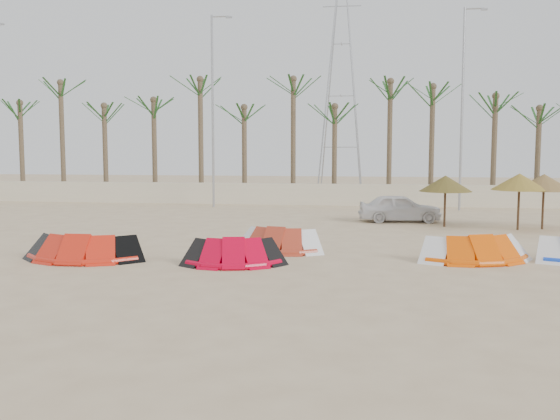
% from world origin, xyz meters
% --- Properties ---
extents(ground, '(120.00, 120.00, 0.00)m').
position_xyz_m(ground, '(0.00, 0.00, 0.00)').
color(ground, beige).
rests_on(ground, ground).
extents(boundary_wall, '(60.00, 0.30, 1.30)m').
position_xyz_m(boundary_wall, '(0.00, 22.00, 0.65)').
color(boundary_wall, beige).
rests_on(boundary_wall, ground).
extents(palm_line, '(52.00, 4.00, 7.70)m').
position_xyz_m(palm_line, '(0.67, 23.50, 6.44)').
color(palm_line, brown).
rests_on(palm_line, ground).
extents(lamp_b, '(1.25, 0.14, 11.00)m').
position_xyz_m(lamp_b, '(-5.96, 20.00, 5.77)').
color(lamp_b, '#A5A8AD').
rests_on(lamp_b, ground).
extents(lamp_c, '(1.25, 0.14, 11.00)m').
position_xyz_m(lamp_c, '(8.04, 20.00, 5.77)').
color(lamp_c, '#A5A8AD').
rests_on(lamp_c, ground).
extents(pylon, '(3.00, 3.00, 14.00)m').
position_xyz_m(pylon, '(1.00, 28.00, 0.00)').
color(pylon, '#A5A8AD').
rests_on(pylon, ground).
extents(kite_red_left, '(3.69, 1.56, 0.90)m').
position_xyz_m(kite_red_left, '(-5.64, 2.76, 0.42)').
color(kite_red_left, red).
rests_on(kite_red_left, ground).
extents(kite_red_mid, '(3.21, 2.01, 0.90)m').
position_xyz_m(kite_red_mid, '(-0.84, 2.61, 0.42)').
color(kite_red_mid, red).
rests_on(kite_red_mid, ground).
extents(kite_red_right, '(3.25, 2.05, 0.90)m').
position_xyz_m(kite_red_right, '(0.08, 5.16, 0.42)').
color(kite_red_right, '#B2361F').
rests_on(kite_red_right, ground).
extents(kite_orange, '(3.82, 2.47, 0.90)m').
position_xyz_m(kite_orange, '(6.37, 4.33, 0.42)').
color(kite_orange, '#F55404').
rests_on(kite_orange, ground).
extents(parasol_left, '(2.31, 2.31, 2.26)m').
position_xyz_m(parasol_left, '(6.37, 12.56, 1.91)').
color(parasol_left, '#4C331E').
rests_on(parasol_left, ground).
extents(parasol_mid, '(2.33, 2.33, 2.40)m').
position_xyz_m(parasol_mid, '(9.32, 11.90, 2.04)').
color(parasol_mid, '#4C331E').
rests_on(parasol_mid, ground).
extents(parasol_right, '(2.38, 2.38, 2.36)m').
position_xyz_m(parasol_right, '(10.42, 12.31, 2.01)').
color(parasol_right, '#4C331E').
rests_on(parasol_right, ground).
extents(car, '(3.96, 1.89, 1.31)m').
position_xyz_m(car, '(4.50, 14.15, 0.65)').
color(car, white).
rests_on(car, ground).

